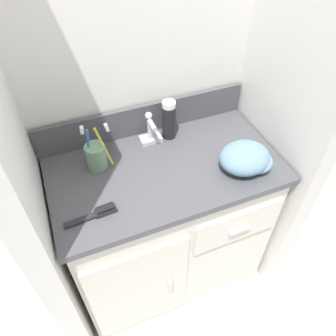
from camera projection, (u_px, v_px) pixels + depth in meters
The scene contains 11 objects.
ground_plane at pixel (166, 267), 1.85m from camera, with size 6.00×6.00×0.00m, color beige.
wall_back at pixel (137, 63), 1.26m from camera, with size 1.08×0.08×2.20m, color silver.
wall_left at pixel (3, 142), 0.94m from camera, with size 0.08×0.58×2.20m, color silver.
wall_right at pixel (292, 75), 1.20m from camera, with size 0.08×0.58×2.20m, color silver.
vanity at pixel (166, 225), 1.55m from camera, with size 0.90×0.51×0.81m.
backsplash at pixel (145, 119), 1.39m from camera, with size 0.90×0.02×0.14m.
sink_faucet at pixel (150, 132), 1.35m from camera, with size 0.09×0.09×0.14m.
toothbrush_cup at pixel (96, 156), 1.24m from camera, with size 0.10×0.08×0.20m.
shaving_cream_can at pixel (169, 120), 1.35m from camera, with size 0.06×0.06×0.17m.
hairbrush at pixel (98, 213), 1.11m from camera, with size 0.18×0.04×0.03m.
hand_towel at pixel (247, 159), 1.24m from camera, with size 0.20×0.17×0.10m.
Camera 1 is at (-0.33, -0.84, 1.72)m, focal length 35.00 mm.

